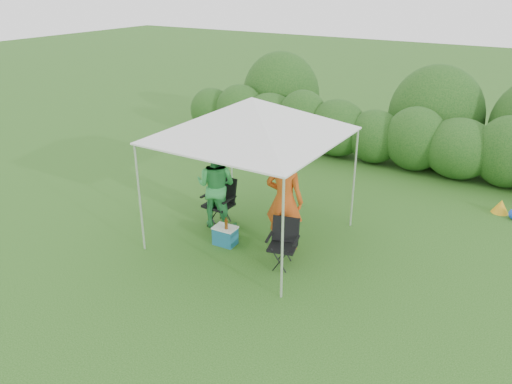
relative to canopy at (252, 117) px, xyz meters
The scene contains 10 objects.
ground 2.51m from the canopy, 90.00° to the right, with size 70.00×70.00×0.00m, color #32641F.
hedge 5.74m from the canopy, 88.54° to the left, with size 11.63×1.53×1.80m.
canopy is the anchor object (origin of this frame).
chair_right 2.29m from the canopy, 29.01° to the right, with size 0.63×0.60×0.87m.
chair_left 2.11m from the canopy, 167.14° to the left, with size 0.62×0.57×0.99m.
man 1.64m from the canopy, ahead, with size 0.73×0.48×2.00m, color #CF4D17.
woman 1.81m from the canopy, behind, with size 0.87×0.68×1.79m, color green.
cooler 2.35m from the canopy, 117.95° to the right, with size 0.46×0.34×0.37m.
bottle 2.06m from the canopy, 111.24° to the right, with size 0.06×0.06×0.24m, color #592D0C.
lawn_toy 6.08m from the canopy, 42.12° to the left, with size 0.61×0.51×0.31m.
Camera 1 is at (4.72, -7.00, 4.81)m, focal length 35.00 mm.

